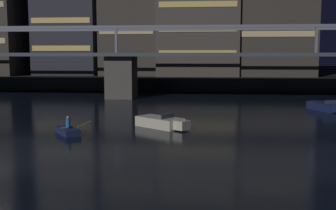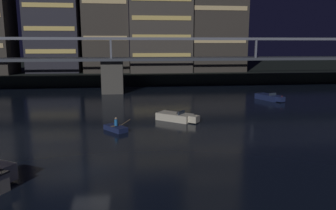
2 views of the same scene
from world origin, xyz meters
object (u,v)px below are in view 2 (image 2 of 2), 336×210
tower_west_tall (54,18)px  tower_east_tall (159,28)px  speedboat_mid_center (269,97)px  speedboat_mid_left (176,117)px  dinghy_with_paddler (116,128)px  river_bridge (112,66)px

tower_west_tall → tower_east_tall: (22.95, -0.84, -2.08)m
speedboat_mid_center → speedboat_mid_left: bearing=-143.8°
speedboat_mid_center → dinghy_with_paddler: (-22.34, -15.14, -0.14)m
river_bridge → tower_west_tall: (-13.16, 19.25, 9.31)m
tower_east_tall → dinghy_with_paddler: 46.47m
speedboat_mid_left → speedboat_mid_center: 19.66m
tower_west_tall → dinghy_with_paddler: bearing=-72.1°
river_bridge → speedboat_mid_center: size_ratio=20.38×
speedboat_mid_center → tower_east_tall: bearing=115.6°
tower_east_tall → speedboat_mid_center: size_ratio=3.85×
tower_west_tall → speedboat_mid_center: 49.38m
speedboat_mid_left → tower_west_tall: bearing=116.9°
tower_east_tall → speedboat_mid_left: (-1.91, -40.71, -11.42)m
tower_east_tall → dinghy_with_paddler: bearing=-100.8°
tower_west_tall → speedboat_mid_center: tower_west_tall is taller
tower_west_tall → dinghy_with_paddler: (14.55, -45.06, -13.63)m
river_bridge → speedboat_mid_left: size_ratio=22.32×
tower_east_tall → speedboat_mid_left: tower_east_tall is taller
river_bridge → speedboat_mid_center: 26.36m
river_bridge → tower_east_tall: tower_east_tall is taller
river_bridge → tower_west_tall: 25.11m
river_bridge → dinghy_with_paddler: bearing=-86.9°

